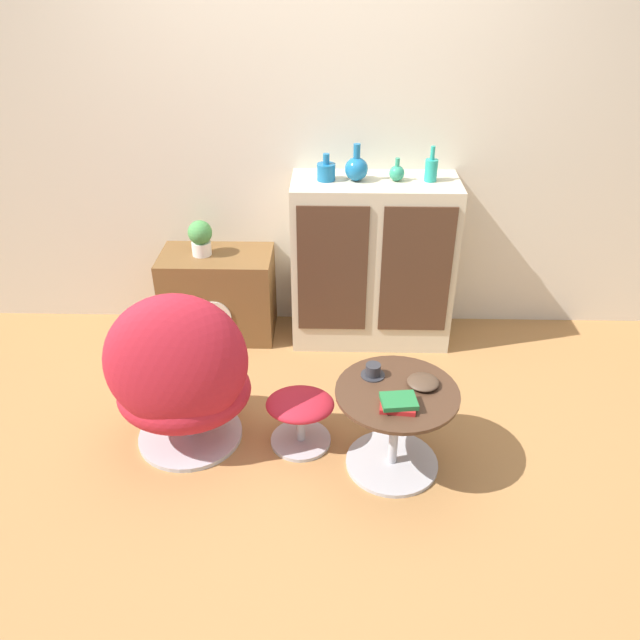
# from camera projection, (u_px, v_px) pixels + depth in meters

# --- Properties ---
(ground_plane) EXTENTS (12.00, 12.00, 0.00)m
(ground_plane) POSITION_uv_depth(u_px,v_px,m) (306.00, 456.00, 3.13)
(ground_plane) COLOR #A87542
(wall_back) EXTENTS (6.40, 0.06, 2.60)m
(wall_back) POSITION_uv_depth(u_px,v_px,m) (313.00, 124.00, 3.64)
(wall_back) COLOR beige
(wall_back) RESTS_ON ground_plane
(sideboard) EXTENTS (0.97, 0.44, 1.04)m
(sideboard) POSITION_uv_depth(u_px,v_px,m) (372.00, 263.00, 3.82)
(sideboard) COLOR beige
(sideboard) RESTS_ON ground_plane
(tv_console) EXTENTS (0.69, 0.41, 0.56)m
(tv_console) POSITION_uv_depth(u_px,v_px,m) (219.00, 294.00, 3.98)
(tv_console) COLOR brown
(tv_console) RESTS_ON ground_plane
(egg_chair) EXTENTS (0.73, 0.69, 0.91)m
(egg_chair) POSITION_uv_depth(u_px,v_px,m) (181.00, 379.00, 2.98)
(egg_chair) COLOR #B7B7BC
(egg_chair) RESTS_ON ground_plane
(ottoman) EXTENTS (0.34, 0.31, 0.29)m
(ottoman) POSITION_uv_depth(u_px,v_px,m) (300.00, 411.00, 3.11)
(ottoman) COLOR #B7B7BC
(ottoman) RESTS_ON ground_plane
(coffee_table) EXTENTS (0.57, 0.57, 0.45)m
(coffee_table) POSITION_uv_depth(u_px,v_px,m) (395.00, 423.00, 2.94)
(coffee_table) COLOR #B7B7BC
(coffee_table) RESTS_ON ground_plane
(vase_leftmost) EXTENTS (0.11, 0.11, 0.15)m
(vase_leftmost) POSITION_uv_depth(u_px,v_px,m) (326.00, 171.00, 3.54)
(vase_leftmost) COLOR #196699
(vase_leftmost) RESTS_ON sideboard
(vase_inner_left) EXTENTS (0.13, 0.13, 0.21)m
(vase_inner_left) POSITION_uv_depth(u_px,v_px,m) (356.00, 168.00, 3.52)
(vase_inner_left) COLOR #196699
(vase_inner_left) RESTS_ON sideboard
(vase_inner_right) EXTENTS (0.09, 0.09, 0.13)m
(vase_inner_right) POSITION_uv_depth(u_px,v_px,m) (397.00, 173.00, 3.53)
(vase_inner_right) COLOR #2D8E6B
(vase_inner_right) RESTS_ON sideboard
(vase_rightmost) EXTENTS (0.07, 0.07, 0.20)m
(vase_rightmost) POSITION_uv_depth(u_px,v_px,m) (431.00, 169.00, 3.52)
(vase_rightmost) COLOR teal
(vase_rightmost) RESTS_ON sideboard
(potted_plant) EXTENTS (0.15, 0.15, 0.22)m
(potted_plant) POSITION_uv_depth(u_px,v_px,m) (200.00, 237.00, 3.78)
(potted_plant) COLOR silver
(potted_plant) RESTS_ON tv_console
(teacup) EXTENTS (0.11, 0.11, 0.06)m
(teacup) POSITION_uv_depth(u_px,v_px,m) (373.00, 371.00, 2.93)
(teacup) COLOR #2D2D33
(teacup) RESTS_ON coffee_table
(book_stack) EXTENTS (0.17, 0.14, 0.05)m
(book_stack) POSITION_uv_depth(u_px,v_px,m) (398.00, 403.00, 2.73)
(book_stack) COLOR red
(book_stack) RESTS_ON coffee_table
(bowl) EXTENTS (0.15, 0.15, 0.04)m
(bowl) POSITION_uv_depth(u_px,v_px,m) (423.00, 382.00, 2.87)
(bowl) COLOR #4C3828
(bowl) RESTS_ON coffee_table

